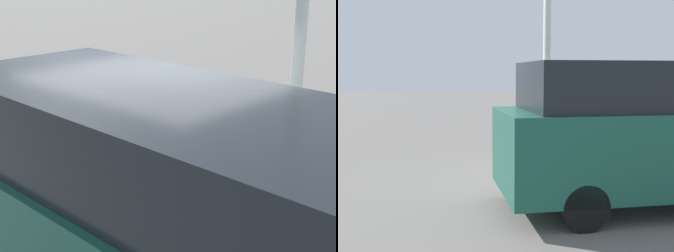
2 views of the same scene
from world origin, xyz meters
TOP-DOWN VIEW (x-y plane):
  - ground_plane at (0.00, 0.00)m, footprint 80.00×80.00m
  - parking_meter_near at (-0.69, 0.62)m, footprint 0.21×0.13m
  - lamp_post at (0.42, 1.92)m, footprint 0.44×0.44m
  - parked_van at (1.23, -1.37)m, footprint 5.11×2.05m

SIDE VIEW (x-z plane):
  - ground_plane at x=0.00m, z-range 0.00..0.00m
  - parking_meter_near at x=-0.69m, z-range 0.32..1.64m
  - parked_van at x=1.23m, z-range 0.08..2.30m
  - lamp_post at x=0.42m, z-range -1.03..5.66m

